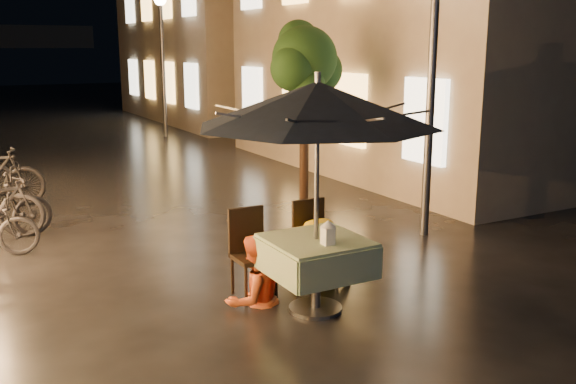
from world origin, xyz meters
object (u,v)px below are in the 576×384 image
person_yellow (320,221)px  streetlamp_near (434,30)px  table_lantern (328,231)px  patio_umbrella (317,104)px  cafe_table (316,257)px  person_orange (253,237)px

person_yellow → streetlamp_near: bearing=-151.4°
table_lantern → patio_umbrella: bearing=90.0°
cafe_table → person_yellow: 0.74m
patio_umbrella → person_yellow: size_ratio=1.59×
streetlamp_near → person_orange: (-3.30, -1.10, -2.19)m
patio_umbrella → person_orange: (-0.46, 0.51, -1.42)m
patio_umbrella → person_yellow: (0.41, 0.58, -1.37)m
cafe_table → table_lantern: bearing=-90.0°
patio_umbrella → person_orange: size_ratio=1.68×
cafe_table → person_yellow: person_yellow is taller
person_orange → cafe_table: bearing=121.1°
patio_umbrella → table_lantern: (0.00, -0.22, -1.23)m
cafe_table → patio_umbrella: 1.56m
table_lantern → person_orange: person_orange is taller
table_lantern → person_yellow: person_yellow is taller
streetlamp_near → table_lantern: 3.93m
person_orange → person_yellow: 0.88m
cafe_table → person_yellow: bearing=54.9°
patio_umbrella → table_lantern: size_ratio=9.84×
streetlamp_near → person_yellow: size_ratio=2.73×
table_lantern → streetlamp_near: bearing=32.9°
streetlamp_near → person_orange: 4.11m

